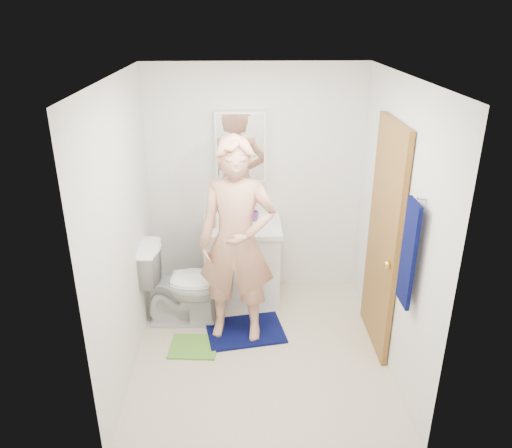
{
  "coord_description": "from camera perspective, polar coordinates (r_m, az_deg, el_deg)",
  "views": [
    {
      "loc": [
        -0.16,
        -3.69,
        2.84
      ],
      "look_at": [
        -0.03,
        0.25,
        1.14
      ],
      "focal_mm": 35.0,
      "sensor_mm": 36.0,
      "label": 1
    }
  ],
  "objects": [
    {
      "name": "toothbrush_cup",
      "position": [
        5.11,
        -0.37,
        0.94
      ],
      "size": [
        0.15,
        0.15,
        0.1
      ],
      "primitive_type": "imported",
      "rotation": [
        0.0,
        0.0,
        0.31
      ],
      "color": "#753B82",
      "rests_on": "countertop"
    },
    {
      "name": "wall_right",
      "position": [
        4.24,
        15.67,
        -0.42
      ],
      "size": [
        0.02,
        2.4,
        2.4
      ],
      "primitive_type": "cube",
      "color": "silver",
      "rests_on": "ground"
    },
    {
      "name": "door_knob",
      "position": [
        4.17,
        14.84,
        -4.53
      ],
      "size": [
        0.07,
        0.07,
        0.07
      ],
      "primitive_type": "sphere",
      "color": "gold",
      "rests_on": "door"
    },
    {
      "name": "man",
      "position": [
        4.38,
        -2.2,
        -2.13
      ],
      "size": [
        0.75,
        0.55,
        1.88
      ],
      "primitive_type": "imported",
      "rotation": [
        0.0,
        0.0,
        -0.15
      ],
      "color": "tan",
      "rests_on": "bath_mat"
    },
    {
      "name": "sink_basin",
      "position": [
        5.03,
        -1.65,
        -0.18
      ],
      "size": [
        0.4,
        0.4,
        0.03
      ],
      "primitive_type": "cylinder",
      "color": "white",
      "rests_on": "countertop"
    },
    {
      "name": "bath_mat",
      "position": [
        4.89,
        -1.24,
        -12.12
      ],
      "size": [
        0.79,
        0.63,
        0.02
      ],
      "primitive_type": "cube",
      "rotation": [
        0.0,
        0.0,
        0.17
      ],
      "color": "#060B40",
      "rests_on": "floor"
    },
    {
      "name": "wall_front",
      "position": [
        2.98,
        1.45,
        -10.12
      ],
      "size": [
        2.2,
        0.02,
        2.4
      ],
      "primitive_type": "cube",
      "color": "silver",
      "rests_on": "ground"
    },
    {
      "name": "toilet",
      "position": [
        4.89,
        -8.36,
        -6.73
      ],
      "size": [
        0.83,
        0.49,
        0.83
      ],
      "primitive_type": "imported",
      "rotation": [
        0.0,
        0.0,
        1.53
      ],
      "color": "white",
      "rests_on": "floor"
    },
    {
      "name": "countertop",
      "position": [
        5.03,
        -1.65,
        -0.34
      ],
      "size": [
        0.79,
        0.59,
        0.05
      ],
      "primitive_type": "cube",
      "color": "white",
      "rests_on": "vanity_cabinet"
    },
    {
      "name": "floor",
      "position": [
        4.67,
        0.44,
        -14.34
      ],
      "size": [
        2.2,
        2.4,
        0.02
      ],
      "primitive_type": "cube",
      "color": "beige",
      "rests_on": "ground"
    },
    {
      "name": "door",
      "position": [
        4.42,
        14.33,
        -1.72
      ],
      "size": [
        0.05,
        0.8,
        2.05
      ],
      "primitive_type": "cube",
      "color": "#9B682A",
      "rests_on": "ground"
    },
    {
      "name": "wall_back",
      "position": [
        5.17,
        -0.05,
        4.8
      ],
      "size": [
        2.2,
        0.02,
        2.4
      ],
      "primitive_type": "cube",
      "color": "silver",
      "rests_on": "ground"
    },
    {
      "name": "mirror_panel",
      "position": [
        4.93,
        -1.77,
        8.7
      ],
      "size": [
        0.46,
        0.01,
        0.66
      ],
      "primitive_type": "cube",
      "color": "white",
      "rests_on": "wall_back"
    },
    {
      "name": "faucet",
      "position": [
        5.16,
        -1.67,
        1.32
      ],
      "size": [
        0.03,
        0.03,
        0.12
      ],
      "primitive_type": "cylinder",
      "color": "silver",
      "rests_on": "countertop"
    },
    {
      "name": "medicine_cabinet",
      "position": [
        4.99,
        -1.77,
        8.88
      ],
      "size": [
        0.5,
        0.12,
        0.7
      ],
      "primitive_type": "cube",
      "color": "white",
      "rests_on": "wall_back"
    },
    {
      "name": "towel_hook",
      "position": [
        3.55,
        18.44,
        2.81
      ],
      "size": [
        0.06,
        0.02,
        0.02
      ],
      "primitive_type": "cylinder",
      "rotation": [
        0.0,
        1.57,
        0.0
      ],
      "color": "silver",
      "rests_on": "wall_right"
    },
    {
      "name": "ceiling",
      "position": [
        3.72,
        0.56,
        16.64
      ],
      "size": [
        2.2,
        2.4,
        0.02
      ],
      "primitive_type": "cube",
      "color": "white",
      "rests_on": "ground"
    },
    {
      "name": "vanity_cabinet",
      "position": [
        5.22,
        -1.6,
        -4.62
      ],
      "size": [
        0.75,
        0.55,
        0.8
      ],
      "primitive_type": "cube",
      "color": "white",
      "rests_on": "floor"
    },
    {
      "name": "soap_dispenser",
      "position": [
        4.97,
        -5.13,
        0.77
      ],
      "size": [
        0.09,
        0.1,
        0.19
      ],
      "primitive_type": "imported",
      "rotation": [
        0.0,
        0.0,
        -0.08
      ],
      "color": "#AA5B4F",
      "rests_on": "countertop"
    },
    {
      "name": "wall_left",
      "position": [
        4.15,
        -14.99,
        -0.83
      ],
      "size": [
        0.02,
        2.4,
        2.4
      ],
      "primitive_type": "cube",
      "color": "silver",
      "rests_on": "ground"
    },
    {
      "name": "towel",
      "position": [
        3.7,
        17.04,
        -3.28
      ],
      "size": [
        0.03,
        0.24,
        0.8
      ],
      "primitive_type": "cube",
      "color": "#060B40",
      "rests_on": "wall_right"
    },
    {
      "name": "green_rug",
      "position": [
        4.73,
        -7.15,
        -13.73
      ],
      "size": [
        0.45,
        0.39,
        0.02
      ],
      "primitive_type": "cube",
      "rotation": [
        0.0,
        0.0,
        -0.08
      ],
      "color": "#61A537",
      "rests_on": "floor"
    }
  ]
}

